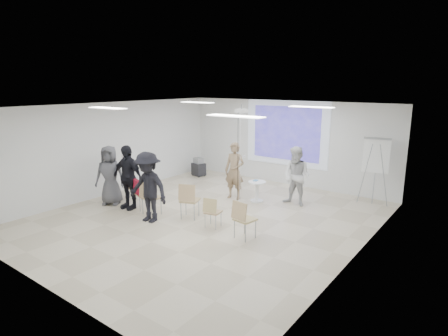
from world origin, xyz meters
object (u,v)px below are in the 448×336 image
Objects in this scene: chair_right_far at (243,217)px; laptop at (152,196)px; chair_left_mid at (141,191)px; chair_right_inner at (212,210)px; audience_outer at (110,172)px; audience_mid at (148,183)px; player_left at (235,167)px; pedestal_table at (257,190)px; chair_left_inner at (149,195)px; flipchart_easel at (376,156)px; player_right at (297,173)px; av_cart at (199,168)px; audience_left at (127,173)px; chair_center at (189,198)px; chair_far_left at (131,185)px.

chair_right_far reaches higher than laptop.
chair_left_mid is 1.15× the size of chair_right_inner.
audience_outer is (-1.12, -0.19, 0.46)m from chair_left_mid.
chair_right_inner is 0.40× the size of audience_outer.
chair_right_far reaches higher than chair_left_mid.
audience_mid reaches higher than chair_right_inner.
player_left is 3.08m from audience_mid.
chair_left_inner is (-1.75, -2.82, 0.21)m from pedestal_table.
laptop is 6.61m from flipchart_easel.
player_right reaches higher than laptop.
laptop is 0.50× the size of av_cart.
chair_right_inner is at bearing 17.34° from audience_mid.
audience_mid is (-1.39, -3.15, 0.69)m from pedestal_table.
chair_left_mid is (-2.29, -2.65, 0.17)m from pedestal_table.
chair_left_mid is 0.66m from audience_left.
flipchart_easel reaches higher than chair_right_inner.
flipchart_easel is (5.24, 4.50, 0.96)m from chair_left_mid.
chair_left_mid is 0.93× the size of chair_center.
laptop is 4.56m from av_cart.
player_left is 0.96× the size of audience_mid.
chair_left_inner reaches higher than av_cart.
chair_left_inner is (-2.85, -3.25, -0.41)m from player_right.
player_right reaches higher than chair_left_inner.
chair_left_mid is 0.57m from chair_left_inner.
chair_far_left is 0.44× the size of flipchart_easel.
audience_left is at bearing -136.04° from player_right.
audience_left is 1.33m from audience_mid.
player_right is 2.38m from flipchart_easel.
chair_right_far is 0.44× the size of audience_mid.
chair_right_inner is (0.99, -2.39, -0.54)m from player_left.
audience_outer is (-0.32, -0.52, 0.47)m from chair_far_left.
av_cart is (-2.93, 3.81, -0.25)m from chair_center.
chair_left_inner is 0.12m from laptop.
laptop is at bearing -122.47° from pedestal_table.
pedestal_table is 2.53m from chair_right_inner.
player_left is 3.79m from audience_outer.
pedestal_table is 1.34m from player_right.
chair_far_left is at bearing 156.30° from chair_center.
player_left is 2.99m from chair_left_mid.
player_left is 3.32m from av_cart.
pedestal_table is 0.72× the size of chair_left_mid.
chair_far_left reaches higher than laptop.
flipchart_easel is (5.61, 4.63, 0.43)m from audience_left.
chair_center is 0.49× the size of flipchart_easel.
flipchart_easel is (6.04, 4.16, 0.97)m from chair_far_left.
audience_outer is at bearing 15.48° from laptop.
laptop is 0.18× the size of flipchart_easel.
pedestal_table is 0.92× the size of av_cart.
audience_outer is at bearing 173.67° from chair_right_inner.
chair_center is at bearing 160.06° from chair_right_inner.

